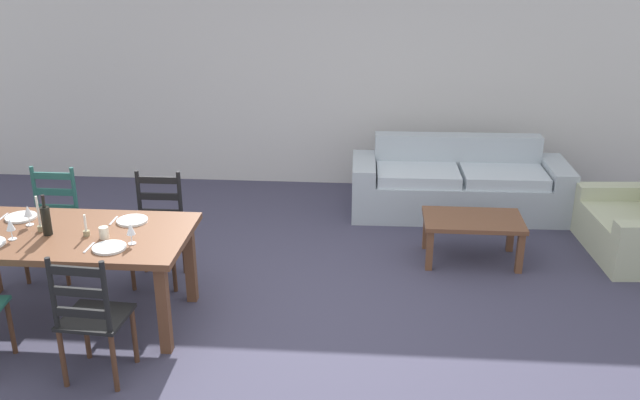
{
  "coord_description": "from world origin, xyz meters",
  "views": [
    {
      "loc": [
        0.78,
        -4.77,
        2.87
      ],
      "look_at": [
        0.36,
        0.69,
        0.75
      ],
      "focal_mm": 39.11,
      "sensor_mm": 36.0,
      "label": 1
    }
  ],
  "objects_px": {
    "dining_chair_far_left": "(53,224)",
    "wine_glass_far_left": "(28,212)",
    "wine_glass_near_right": "(131,230)",
    "dining_table": "(65,243)",
    "coffee_cup_primary": "(104,233)",
    "coffee_table": "(473,225)",
    "wine_bottle": "(46,220)",
    "couch": "(458,186)",
    "dining_chair_near_right": "(92,317)",
    "wine_glass_near_left": "(10,226)",
    "dining_chair_far_right": "(158,229)"
  },
  "relations": [
    {
      "from": "dining_chair_far_left",
      "to": "wine_bottle",
      "type": "height_order",
      "value": "wine_bottle"
    },
    {
      "from": "dining_chair_near_right",
      "to": "wine_glass_near_left",
      "type": "bearing_deg",
      "value": 143.41
    },
    {
      "from": "wine_bottle",
      "to": "wine_glass_near_right",
      "type": "distance_m",
      "value": 0.69
    },
    {
      "from": "dining_chair_near_right",
      "to": "wine_glass_near_left",
      "type": "xyz_separation_m",
      "value": [
        -0.8,
        0.59,
        0.38
      ]
    },
    {
      "from": "coffee_table",
      "to": "wine_bottle",
      "type": "bearing_deg",
      "value": -157.73
    },
    {
      "from": "dining_chair_far_left",
      "to": "wine_glass_near_right",
      "type": "bearing_deg",
      "value": -41.62
    },
    {
      "from": "dining_chair_far_right",
      "to": "wine_glass_near_left",
      "type": "bearing_deg",
      "value": -132.08
    },
    {
      "from": "dining_chair_far_left",
      "to": "wine_glass_far_left",
      "type": "distance_m",
      "value": 0.78
    },
    {
      "from": "dining_chair_far_right",
      "to": "couch",
      "type": "bearing_deg",
      "value": 33.14
    },
    {
      "from": "dining_chair_far_left",
      "to": "coffee_table",
      "type": "xyz_separation_m",
      "value": [
        3.71,
        0.55,
        -0.12
      ]
    },
    {
      "from": "dining_table",
      "to": "dining_chair_near_right",
      "type": "bearing_deg",
      "value": -57.17
    },
    {
      "from": "dining_chair_far_right",
      "to": "dining_chair_far_left",
      "type": "bearing_deg",
      "value": 177.63
    },
    {
      "from": "wine_glass_far_left",
      "to": "dining_chair_near_right",
      "type": "bearing_deg",
      "value": -47.33
    },
    {
      "from": "wine_glass_near_right",
      "to": "dining_table",
      "type": "bearing_deg",
      "value": 165.09
    },
    {
      "from": "dining_table",
      "to": "dining_chair_far_left",
      "type": "relative_size",
      "value": 1.98
    },
    {
      "from": "dining_chair_far_right",
      "to": "coffee_table",
      "type": "height_order",
      "value": "dining_chair_far_right"
    },
    {
      "from": "dining_table",
      "to": "couch",
      "type": "height_order",
      "value": "couch"
    },
    {
      "from": "wine_glass_near_left",
      "to": "couch",
      "type": "height_order",
      "value": "wine_glass_near_left"
    },
    {
      "from": "dining_chair_far_right",
      "to": "wine_glass_far_left",
      "type": "height_order",
      "value": "dining_chair_far_right"
    },
    {
      "from": "dining_chair_far_right",
      "to": "wine_glass_far_left",
      "type": "xyz_separation_m",
      "value": [
        -0.8,
        -0.62,
        0.38
      ]
    },
    {
      "from": "dining_table",
      "to": "dining_chair_far_right",
      "type": "xyz_separation_m",
      "value": [
        0.48,
        0.74,
        -0.19
      ]
    },
    {
      "from": "coffee_cup_primary",
      "to": "dining_chair_far_left",
      "type": "bearing_deg",
      "value": 133.66
    },
    {
      "from": "wine_bottle",
      "to": "wine_glass_far_left",
      "type": "relative_size",
      "value": 1.96
    },
    {
      "from": "dining_table",
      "to": "wine_glass_near_right",
      "type": "relative_size",
      "value": 11.8
    },
    {
      "from": "dining_table",
      "to": "dining_chair_near_right",
      "type": "height_order",
      "value": "dining_chair_near_right"
    },
    {
      "from": "dining_chair_far_left",
      "to": "wine_glass_far_left",
      "type": "xyz_separation_m",
      "value": [
        0.15,
        -0.66,
        0.38
      ]
    },
    {
      "from": "wine_glass_near_left",
      "to": "dining_table",
      "type": "bearing_deg",
      "value": 25.01
    },
    {
      "from": "dining_chair_far_left",
      "to": "wine_glass_far_left",
      "type": "relative_size",
      "value": 5.96
    },
    {
      "from": "wine_glass_far_left",
      "to": "coffee_cup_primary",
      "type": "height_order",
      "value": "wine_glass_far_left"
    },
    {
      "from": "dining_chair_far_right",
      "to": "coffee_cup_primary",
      "type": "height_order",
      "value": "dining_chair_far_right"
    },
    {
      "from": "wine_glass_far_left",
      "to": "coffee_table",
      "type": "distance_m",
      "value": 3.79
    },
    {
      "from": "dining_chair_far_right",
      "to": "dining_chair_near_right",
      "type": "bearing_deg",
      "value": -90.25
    },
    {
      "from": "wine_bottle",
      "to": "wine_glass_near_right",
      "type": "bearing_deg",
      "value": -9.49
    },
    {
      "from": "couch",
      "to": "dining_chair_far_left",
      "type": "bearing_deg",
      "value": -154.6
    },
    {
      "from": "dining_table",
      "to": "wine_glass_near_left",
      "type": "bearing_deg",
      "value": -154.99
    },
    {
      "from": "wine_glass_near_right",
      "to": "coffee_table",
      "type": "height_order",
      "value": "wine_glass_near_right"
    },
    {
      "from": "couch",
      "to": "wine_glass_far_left",
      "type": "bearing_deg",
      "value": -145.78
    },
    {
      "from": "coffee_table",
      "to": "dining_table",
      "type": "bearing_deg",
      "value": -157.78
    },
    {
      "from": "wine_bottle",
      "to": "coffee_table",
      "type": "distance_m",
      "value": 3.65
    },
    {
      "from": "wine_glass_far_left",
      "to": "coffee_cup_primary",
      "type": "distance_m",
      "value": 0.7
    },
    {
      "from": "dining_chair_far_right",
      "to": "coffee_table",
      "type": "relative_size",
      "value": 1.07
    },
    {
      "from": "wine_bottle",
      "to": "coffee_cup_primary",
      "type": "relative_size",
      "value": 3.51
    },
    {
      "from": "wine_glass_near_right",
      "to": "wine_bottle",
      "type": "bearing_deg",
      "value": 170.51
    },
    {
      "from": "coffee_table",
      "to": "dining_chair_far_left",
      "type": "bearing_deg",
      "value": -171.63
    },
    {
      "from": "wine_bottle",
      "to": "coffee_table",
      "type": "height_order",
      "value": "wine_bottle"
    },
    {
      "from": "dining_chair_near_right",
      "to": "couch",
      "type": "xyz_separation_m",
      "value": [
        2.77,
        3.28,
        -0.19
      ]
    },
    {
      "from": "dining_chair_far_left",
      "to": "coffee_cup_primary",
      "type": "distance_m",
      "value": 1.23
    },
    {
      "from": "wine_bottle",
      "to": "coffee_cup_primary",
      "type": "bearing_deg",
      "value": -4.5
    },
    {
      "from": "dining_table",
      "to": "wine_glass_near_right",
      "type": "bearing_deg",
      "value": -14.91
    },
    {
      "from": "couch",
      "to": "dining_chair_near_right",
      "type": "bearing_deg",
      "value": -130.13
    }
  ]
}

